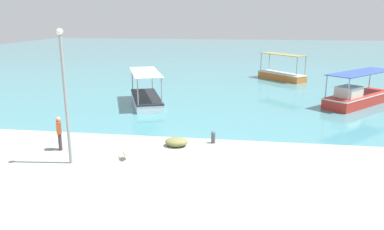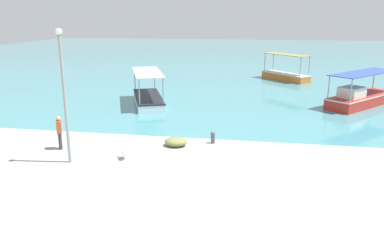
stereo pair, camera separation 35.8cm
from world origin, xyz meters
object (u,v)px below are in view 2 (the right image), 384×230
fishing_boat_near_right (361,97)px  fishing_boat_outer (285,75)px  fishing_boat_near_left (148,97)px  fisherman_standing (59,131)px  net_pile (176,142)px  lamp_post (64,90)px  pelican (125,151)px  mooring_bollard (213,137)px

fishing_boat_near_right → fishing_boat_outer: fishing_boat_outer is taller
fishing_boat_near_left → fishing_boat_near_right: bearing=7.3°
fisherman_standing → fishing_boat_near_right: bearing=35.7°
fishing_boat_outer → net_pile: (-6.98, -21.92, -0.32)m
net_pile → fisherman_standing: bearing=-165.9°
lamp_post → fishing_boat_near_right: bearing=41.2°
fisherman_standing → pelican: bearing=-11.8°
fishing_boat_near_left → pelican: 11.30m
fishing_boat_near_right → mooring_bollard: (-9.80, -10.24, -0.29)m
pelican → net_pile: 2.93m
pelican → fisherman_standing: (-3.62, 0.76, 0.53)m
pelican → mooring_bollard: pelican is taller
mooring_bollard → fisherman_standing: size_ratio=0.38×
pelican → net_pile: size_ratio=0.69×
fishing_boat_near_left → mooring_bollard: fishing_boat_near_left is taller
fishing_boat_outer → lamp_post: (-11.26, -24.89, 2.80)m
fishing_boat_outer → mooring_bollard: fishing_boat_outer is taller
pelican → fishing_boat_outer: bearing=69.6°
fishing_boat_near_left → net_pile: 9.82m
lamp_post → net_pile: size_ratio=5.14×
pelican → mooring_bollard: (3.79, 2.89, -0.03)m
fisherman_standing → mooring_bollard: bearing=16.0°
fishing_boat_outer → fishing_boat_near_right: bearing=-67.1°
net_pile → mooring_bollard: bearing=21.8°
fishing_boat_near_right → lamp_post: bearing=-138.8°
pelican → lamp_post: bearing=-160.7°
mooring_bollard → fisherman_standing: (-7.41, -2.13, 0.56)m
pelican → lamp_post: (-2.31, -0.81, 2.96)m
fisherman_standing → fishing_boat_outer: bearing=61.7°
fishing_boat_near_left → pelican: bearing=-79.5°
lamp_post → mooring_bollard: size_ratio=9.25×
lamp_post → fishing_boat_outer: bearing=65.7°
fishing_boat_near_right → fishing_boat_near_left: 15.78m
fishing_boat_outer → net_pile: size_ratio=4.38×
fishing_boat_near_right → fisherman_standing: 21.19m
fishing_boat_outer → fisherman_standing: (-12.57, -23.32, 0.37)m
pelican → mooring_bollard: size_ratio=1.24×
fishing_boat_near_right → lamp_post: size_ratio=1.08×
fisherman_standing → net_pile: (5.59, 1.40, -0.69)m
fishing_boat_outer → fisherman_standing: bearing=-118.3°
pelican → fishing_boat_near_right: bearing=44.0°
fishing_boat_near_right → fishing_boat_outer: 11.90m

